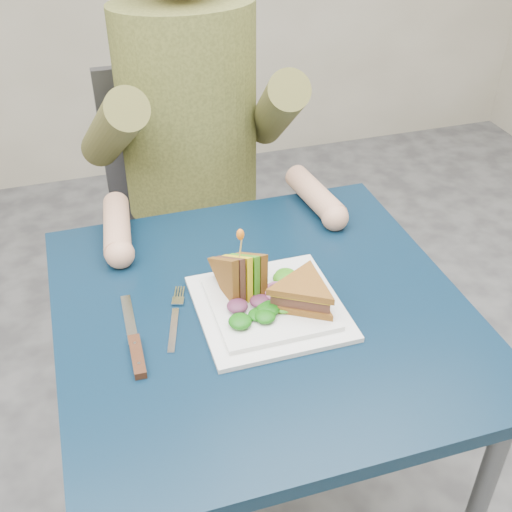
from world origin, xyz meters
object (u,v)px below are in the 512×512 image
object	(u,v)px
sandwich_upright	(241,276)
knife	(136,349)
diner	(189,97)
table	(262,339)
chair	(188,207)
plate	(269,306)
sandwich_flat	(303,293)
fork	(175,319)

from	to	relation	value
sandwich_upright	knife	bearing A→B (deg)	-159.02
diner	table	bearing A→B (deg)	-90.00
chair	plate	size ratio (longest dim) A/B	3.58
plate	knife	distance (m)	0.25
plate	sandwich_flat	size ratio (longest dim) A/B	1.36
sandwich_upright	knife	world-z (taller)	sandwich_upright
sandwich_upright	knife	xyz separation A→B (m)	(-0.21, -0.08, -0.05)
table	chair	size ratio (longest dim) A/B	0.81
diner	sandwich_flat	world-z (taller)	diner
sandwich_upright	table	bearing A→B (deg)	-47.98
plate	knife	xyz separation A→B (m)	(-0.25, -0.04, -0.00)
table	chair	xyz separation A→B (m)	(0.00, 0.70, -0.11)
diner	plate	distance (m)	0.62
plate	diner	bearing A→B (deg)	90.90
chair	diner	bearing A→B (deg)	-90.00
sandwich_upright	fork	xyz separation A→B (m)	(-0.13, -0.02, -0.05)
plate	knife	size ratio (longest dim) A/B	1.17
plate	sandwich_flat	distance (m)	0.07
sandwich_flat	knife	world-z (taller)	sandwich_flat
table	fork	size ratio (longest dim) A/B	4.27
sandwich_flat	sandwich_upright	distance (m)	0.12
table	sandwich_upright	bearing A→B (deg)	132.02
plate	sandwich_flat	bearing A→B (deg)	-24.44
table	sandwich_flat	size ratio (longest dim) A/B	3.92
fork	diner	bearing A→B (deg)	74.27
table	diner	bearing A→B (deg)	90.00
table	sandwich_upright	world-z (taller)	sandwich_upright
sandwich_flat	chair	bearing A→B (deg)	95.01
sandwich_flat	table	bearing A→B (deg)	150.88
diner	sandwich_upright	bearing A→B (deg)	-93.19
plate	table	bearing A→B (deg)	130.84
plate	sandwich_upright	bearing A→B (deg)	131.74
knife	diner	bearing A→B (deg)	69.14
plate	knife	bearing A→B (deg)	-171.90
table	chair	world-z (taller)	chair
sandwich_flat	sandwich_upright	bearing A→B (deg)	143.66
table	chair	bearing A→B (deg)	90.00
table	fork	world-z (taller)	fork
table	plate	distance (m)	0.09
sandwich_flat	fork	world-z (taller)	sandwich_flat
table	fork	distance (m)	0.18
sandwich_upright	plate	bearing A→B (deg)	-48.26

